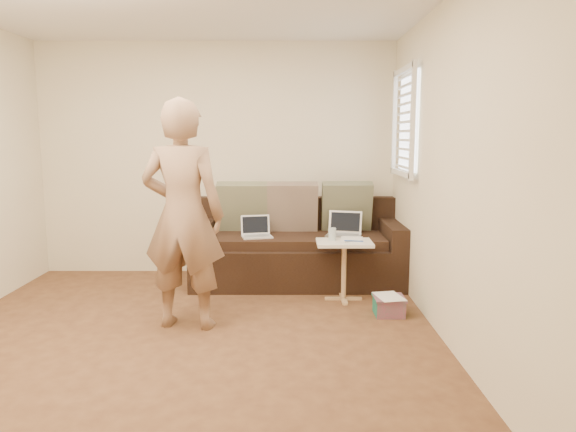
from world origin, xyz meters
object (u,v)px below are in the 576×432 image
(drinking_glass, at_px, (332,234))
(sofa, at_px, (297,243))
(person, at_px, (183,215))
(side_table, at_px, (344,271))
(striped_box, at_px, (389,306))
(laptop_silver, at_px, (344,236))
(laptop_white, at_px, (257,237))

(drinking_glass, bearing_deg, sofa, 119.25)
(person, bearing_deg, sofa, -118.21)
(drinking_glass, bearing_deg, person, -149.32)
(person, height_order, side_table, person)
(person, relative_size, drinking_glass, 15.58)
(person, height_order, striped_box, person)
(person, xyz_separation_m, drinking_glass, (1.27, 0.76, -0.30))
(person, bearing_deg, drinking_glass, -142.08)
(laptop_silver, bearing_deg, person, -123.67)
(side_table, relative_size, striped_box, 2.13)
(drinking_glass, distance_m, striped_box, 0.87)
(laptop_white, xyz_separation_m, person, (-0.53, -1.19, 0.41))
(laptop_silver, height_order, person, person)
(drinking_glass, relative_size, striped_box, 0.44)
(laptop_silver, relative_size, laptop_white, 1.16)
(laptop_silver, xyz_separation_m, laptop_white, (-0.91, -0.07, 0.00))
(laptop_white, distance_m, striped_box, 1.58)
(side_table, bearing_deg, laptop_silver, 84.73)
(person, relative_size, striped_box, 6.92)
(sofa, relative_size, laptop_silver, 6.19)
(laptop_silver, bearing_deg, drinking_glass, -92.75)
(person, bearing_deg, laptop_silver, -131.45)
(side_table, bearing_deg, sofa, 124.86)
(drinking_glass, bearing_deg, laptop_silver, 72.23)
(sofa, distance_m, laptop_silver, 0.50)
(laptop_silver, relative_size, side_table, 0.62)
(laptop_silver, relative_size, person, 0.19)
(striped_box, bearing_deg, side_table, 128.99)
(laptop_silver, xyz_separation_m, person, (-1.44, -1.26, 0.41))
(striped_box, bearing_deg, sofa, 126.62)
(drinking_glass, height_order, striped_box, drinking_glass)
(striped_box, bearing_deg, laptop_silver, 107.05)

